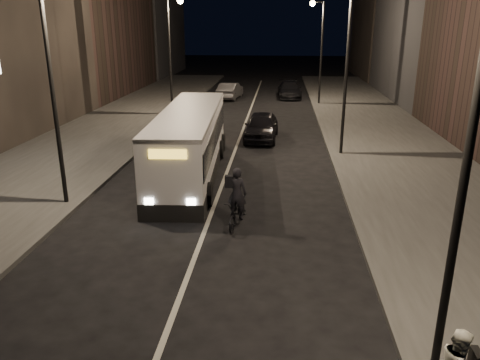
% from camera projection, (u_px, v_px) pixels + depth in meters
% --- Properties ---
extents(ground, '(180.00, 180.00, 0.00)m').
position_uv_depth(ground, '(193.00, 262.00, 13.56)').
color(ground, black).
rests_on(ground, ground).
extents(sidewalk_right, '(7.00, 70.00, 0.16)m').
position_uv_depth(sidewalk_right, '(389.00, 146.00, 26.05)').
color(sidewalk_right, '#343431').
rests_on(sidewalk_right, ground).
extents(sidewalk_left, '(7.00, 70.00, 0.16)m').
position_uv_depth(sidewalk_left, '(94.00, 140.00, 27.46)').
color(sidewalk_left, '#343431').
rests_on(sidewalk_left, ground).
extents(streetlight_right_near, '(1.20, 0.44, 8.12)m').
position_uv_depth(streetlight_right_near, '(460.00, 103.00, 7.63)').
color(streetlight_right_near, black).
rests_on(streetlight_right_near, sidewalk_right).
extents(streetlight_right_mid, '(1.20, 0.44, 8.12)m').
position_uv_depth(streetlight_right_mid, '(342.00, 50.00, 22.74)').
color(streetlight_right_mid, black).
rests_on(streetlight_right_mid, sidewalk_right).
extents(streetlight_right_far, '(1.20, 0.44, 8.12)m').
position_uv_depth(streetlight_right_far, '(319.00, 39.00, 37.84)').
color(streetlight_right_far, black).
rests_on(streetlight_right_far, sidewalk_right).
extents(streetlight_left_near, '(1.20, 0.44, 8.12)m').
position_uv_depth(streetlight_left_near, '(56.00, 61.00, 16.07)').
color(streetlight_left_near, black).
rests_on(streetlight_left_near, sidewalk_left).
extents(streetlight_left_far, '(1.20, 0.44, 8.12)m').
position_uv_depth(streetlight_left_far, '(173.00, 41.00, 33.06)').
color(streetlight_left_far, black).
rests_on(streetlight_left_far, sidewalk_left).
extents(city_bus, '(3.06, 11.08, 2.95)m').
position_uv_depth(city_bus, '(190.00, 140.00, 20.96)').
color(city_bus, silver).
rests_on(city_bus, ground).
extents(cyclist_on_bicycle, '(0.95, 1.95, 2.15)m').
position_uv_depth(cyclist_on_bicycle, '(237.00, 207.00, 15.71)').
color(cyclist_on_bicycle, black).
rests_on(cyclist_on_bicycle, ground).
extents(car_near, '(2.04, 4.69, 1.58)m').
position_uv_depth(car_near, '(261.00, 126.00, 27.63)').
color(car_near, black).
rests_on(car_near, ground).
extents(car_mid, '(2.07, 4.61, 1.47)m').
position_uv_depth(car_mid, '(230.00, 91.00, 42.46)').
color(car_mid, '#38383A').
rests_on(car_mid, ground).
extents(car_far, '(2.26, 5.08, 1.45)m').
position_uv_depth(car_far, '(289.00, 90.00, 43.13)').
color(car_far, black).
rests_on(car_far, ground).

